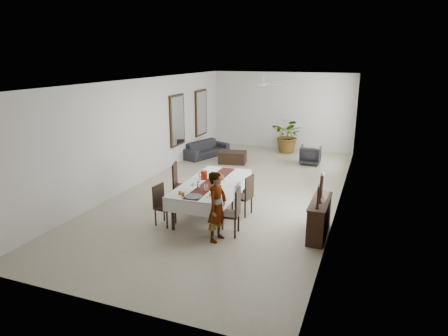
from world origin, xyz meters
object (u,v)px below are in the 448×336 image
red_pitcher (204,175)px  sideboard_body (319,219)px  dining_table_top (212,184)px  sofa (206,149)px  woman (217,207)px

red_pitcher → sideboard_body: 3.08m
dining_table_top → red_pitcher: (-0.28, 0.15, 0.15)m
dining_table_top → red_pitcher: 0.35m
red_pitcher → sideboard_body: size_ratio=0.16×
dining_table_top → sideboard_body: size_ratio=1.96×
sideboard_body → sofa: sideboard_body is taller
woman → sideboard_body: (2.02, 1.02, -0.37)m
sideboard_body → sofa: size_ratio=0.65×
dining_table_top → woman: (0.69, -1.37, -0.02)m
red_pitcher → dining_table_top: bearing=-29.3°
woman → sideboard_body: size_ratio=1.16×
sideboard_body → woman: bearing=-153.3°
red_pitcher → woman: 1.81m
sofa → sideboard_body: bearing=-118.0°
dining_table_top → sofa: size_ratio=1.28×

